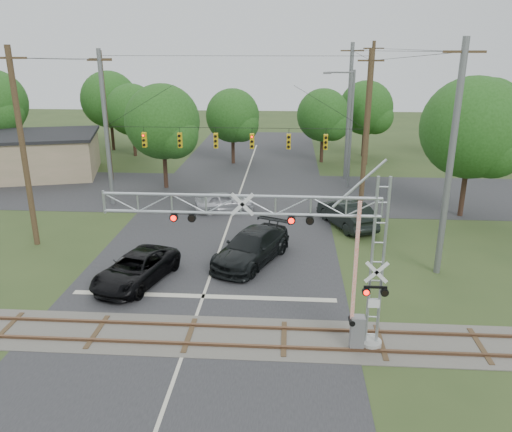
# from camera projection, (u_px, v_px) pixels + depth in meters

# --- Properties ---
(ground) EXTENTS (160.00, 160.00, 0.00)m
(ground) POSITION_uv_depth(u_px,v_px,m) (179.00, 364.00, 19.21)
(ground) COLOR #2F411E
(ground) RESTS_ON ground
(road_main) EXTENTS (14.00, 90.00, 0.02)m
(road_main) POSITION_uv_depth(u_px,v_px,m) (216.00, 259.00, 28.65)
(road_main) COLOR #28282A
(road_main) RESTS_ON ground
(road_cross) EXTENTS (90.00, 12.00, 0.02)m
(road_cross) POSITION_uv_depth(u_px,v_px,m) (240.00, 192.00, 41.88)
(road_cross) COLOR #28282A
(road_cross) RESTS_ON ground
(railroad_track) EXTENTS (90.00, 3.20, 0.17)m
(railroad_track) POSITION_uv_depth(u_px,v_px,m) (189.00, 335.00, 21.09)
(railroad_track) COLOR #534F48
(railroad_track) RESTS_ON ground
(crossing_gantry) EXTENTS (11.03, 0.92, 7.17)m
(crossing_gantry) POSITION_uv_depth(u_px,v_px,m) (294.00, 244.00, 19.05)
(crossing_gantry) COLOR #979791
(crossing_gantry) RESTS_ON ground
(traffic_signal_span) EXTENTS (19.34, 0.36, 11.50)m
(traffic_signal_span) POSITION_uv_depth(u_px,v_px,m) (246.00, 133.00, 36.23)
(traffic_signal_span) COLOR slate
(traffic_signal_span) RESTS_ON ground
(pickup_black) EXTENTS (4.01, 6.01, 1.53)m
(pickup_black) POSITION_uv_depth(u_px,v_px,m) (136.00, 269.00, 25.64)
(pickup_black) COLOR black
(pickup_black) RESTS_ON ground
(car_dark) EXTENTS (4.82, 6.65, 1.79)m
(car_dark) POSITION_uv_depth(u_px,v_px,m) (252.00, 247.00, 28.10)
(car_dark) COLOR black
(car_dark) RESTS_ON ground
(sedan_silver) EXTENTS (4.70, 2.88, 1.49)m
(sedan_silver) POSITION_uv_depth(u_px,v_px,m) (224.00, 202.00, 36.79)
(sedan_silver) COLOR #A4A5AC
(sedan_silver) RESTS_ON ground
(suv_dark) EXTENTS (3.89, 5.78, 1.80)m
(suv_dark) POSITION_uv_depth(u_px,v_px,m) (347.00, 213.00, 33.73)
(suv_dark) COLOR black
(suv_dark) RESTS_ON ground
(commercial_building) EXTENTS (18.52, 12.77, 3.93)m
(commercial_building) POSITION_uv_depth(u_px,v_px,m) (3.00, 156.00, 46.32)
(commercial_building) COLOR gray
(commercial_building) RESTS_ON ground
(streetlight) EXTENTS (2.62, 0.27, 9.84)m
(streetlight) POSITION_uv_depth(u_px,v_px,m) (349.00, 123.00, 41.76)
(streetlight) COLOR slate
(streetlight) RESTS_ON ground
(utility_poles) EXTENTS (26.37, 26.44, 12.14)m
(utility_poles) POSITION_uv_depth(u_px,v_px,m) (266.00, 123.00, 38.42)
(utility_poles) COLOR #3A2D1B
(utility_poles) RESTS_ON ground
(treeline) EXTENTS (57.02, 28.77, 9.83)m
(treeline) POSITION_uv_depth(u_px,v_px,m) (240.00, 111.00, 48.42)
(treeline) COLOR #332117
(treeline) RESTS_ON ground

